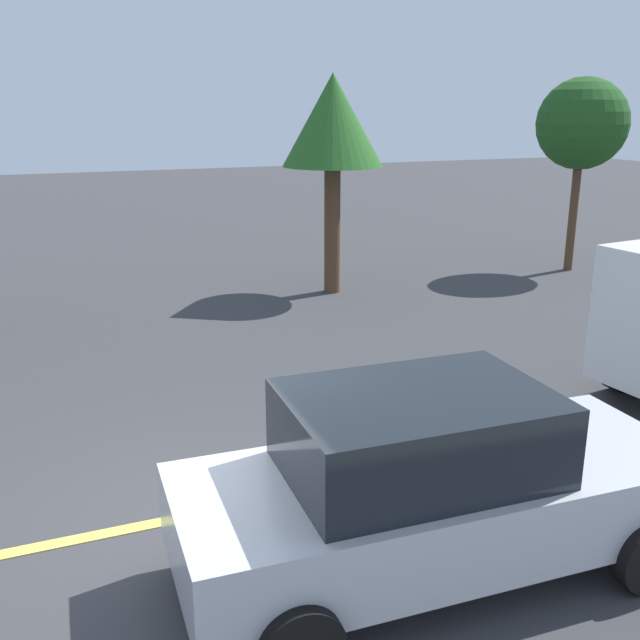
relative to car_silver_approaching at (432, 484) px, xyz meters
name	(u,v)px	position (x,y,z in m)	size (l,w,h in m)	color
ground_plane	(183,518)	(-1.85, 1.62, -0.85)	(80.00, 80.00, 0.00)	#38383A
lane_marking_centre	(444,464)	(1.15, 1.62, -0.84)	(28.00, 0.16, 0.01)	#E0D14C
car_silver_approaching	(432,484)	(0.00, 0.00, 0.00)	(4.58, 2.05, 1.71)	#B7BABF
tree_left_verge	(582,125)	(9.32, 9.29, 2.65)	(2.13, 2.13, 4.59)	#513823
tree_right_verge	(333,124)	(3.02, 9.45, 2.71)	(2.10, 2.10, 4.58)	#513823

